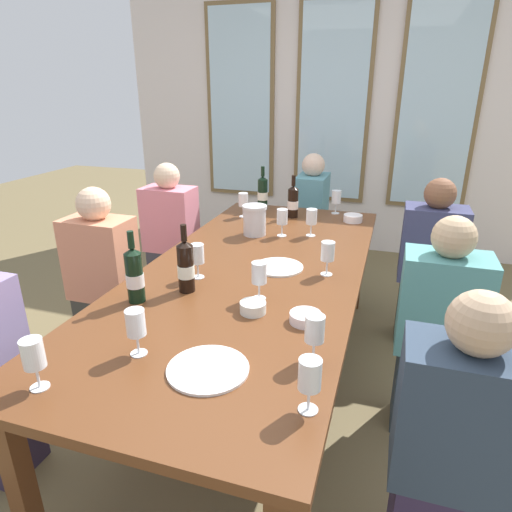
# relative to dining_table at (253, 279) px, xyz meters

# --- Properties ---
(ground_plane) EXTENTS (12.00, 12.00, 0.00)m
(ground_plane) POSITION_rel_dining_table_xyz_m (0.00, 0.00, -0.68)
(ground_plane) COLOR brown
(back_wall_with_windows) EXTENTS (4.30, 0.10, 2.90)m
(back_wall_with_windows) POSITION_rel_dining_table_xyz_m (0.00, 2.55, 0.77)
(back_wall_with_windows) COLOR silver
(back_wall_with_windows) RESTS_ON ground
(dining_table) EXTENTS (1.10, 2.54, 0.74)m
(dining_table) POSITION_rel_dining_table_xyz_m (0.00, 0.00, 0.00)
(dining_table) COLOR brown
(dining_table) RESTS_ON ground
(white_plate_0) EXTENTS (0.28, 0.28, 0.01)m
(white_plate_0) POSITION_rel_dining_table_xyz_m (0.13, -0.88, 0.07)
(white_plate_0) COLOR white
(white_plate_0) RESTS_ON dining_table
(white_plate_1) EXTENTS (0.26, 0.26, 0.01)m
(white_plate_1) POSITION_rel_dining_table_xyz_m (0.13, 0.05, 0.07)
(white_plate_1) COLOR white
(white_plate_1) RESTS_ON dining_table
(metal_pitcher) EXTENTS (0.16, 0.16, 0.19)m
(metal_pitcher) POSITION_rel_dining_table_xyz_m (-0.16, 0.54, 0.16)
(metal_pitcher) COLOR silver
(metal_pitcher) RESTS_ON dining_table
(wine_bottle_0) EXTENTS (0.08, 0.08, 0.32)m
(wine_bottle_0) POSITION_rel_dining_table_xyz_m (-0.21, -0.34, 0.18)
(wine_bottle_0) COLOR black
(wine_bottle_0) RESTS_ON dining_table
(wine_bottle_1) EXTENTS (0.08, 0.08, 0.30)m
(wine_bottle_1) POSITION_rel_dining_table_xyz_m (-0.02, 1.00, 0.17)
(wine_bottle_1) COLOR black
(wine_bottle_1) RESTS_ON dining_table
(wine_bottle_2) EXTENTS (0.08, 0.08, 0.32)m
(wine_bottle_2) POSITION_rel_dining_table_xyz_m (-0.37, -0.50, 0.19)
(wine_bottle_2) COLOR black
(wine_bottle_2) RESTS_ON dining_table
(wine_bottle_3) EXTENTS (0.08, 0.08, 0.33)m
(wine_bottle_3) POSITION_rel_dining_table_xyz_m (-0.29, 1.15, 0.19)
(wine_bottle_3) COLOR black
(wine_bottle_3) RESTS_ON dining_table
(tasting_bowl_0) EXTENTS (0.13, 0.13, 0.04)m
(tasting_bowl_0) POSITION_rel_dining_table_xyz_m (0.37, -0.46, 0.08)
(tasting_bowl_0) COLOR white
(tasting_bowl_0) RESTS_ON dining_table
(tasting_bowl_1) EXTENTS (0.13, 0.13, 0.05)m
(tasting_bowl_1) POSITION_rel_dining_table_xyz_m (0.40, 1.02, 0.09)
(tasting_bowl_1) COLOR white
(tasting_bowl_1) RESTS_ON dining_table
(tasting_bowl_2) EXTENTS (0.11, 0.11, 0.05)m
(tasting_bowl_2) POSITION_rel_dining_table_xyz_m (0.15, -0.45, 0.08)
(tasting_bowl_2) COLOR white
(tasting_bowl_2) RESTS_ON dining_table
(wine_glass_0) EXTENTS (0.07, 0.07, 0.17)m
(wine_glass_0) POSITION_rel_dining_table_xyz_m (-0.34, -1.12, 0.18)
(wine_glass_0) COLOR white
(wine_glass_0) RESTS_ON dining_table
(wine_glass_1) EXTENTS (0.07, 0.07, 0.17)m
(wine_glass_1) POSITION_rel_dining_table_xyz_m (0.18, 0.62, 0.18)
(wine_glass_1) COLOR white
(wine_glass_1) RESTS_ON dining_table
(wine_glass_2) EXTENTS (0.07, 0.07, 0.17)m
(wine_glass_2) POSITION_rel_dining_table_xyz_m (-0.22, -0.19, 0.18)
(wine_glass_2) COLOR white
(wine_glass_2) RESTS_ON dining_table
(wine_glass_3) EXTENTS (0.07, 0.07, 0.17)m
(wine_glass_3) POSITION_rel_dining_table_xyz_m (0.38, 0.04, 0.18)
(wine_glass_3) COLOR white
(wine_glass_3) RESTS_ON dining_table
(wine_glass_4) EXTENTS (0.07, 0.07, 0.17)m
(wine_glass_4) POSITION_rel_dining_table_xyz_m (0.01, 0.56, 0.18)
(wine_glass_4) COLOR white
(wine_glass_4) RESTS_ON dining_table
(wine_glass_5) EXTENTS (0.07, 0.07, 0.17)m
(wine_glass_5) POSITION_rel_dining_table_xyz_m (0.45, -0.71, 0.18)
(wine_glass_5) COLOR white
(wine_glass_5) RESTS_ON dining_table
(wine_glass_6) EXTENTS (0.07, 0.07, 0.17)m
(wine_glass_6) POSITION_rel_dining_table_xyz_m (0.26, 1.19, 0.18)
(wine_glass_6) COLOR white
(wine_glass_6) RESTS_ON dining_table
(wine_glass_7) EXTENTS (0.07, 0.07, 0.17)m
(wine_glass_7) POSITION_rel_dining_table_xyz_m (0.48, -0.97, 0.18)
(wine_glass_7) COLOR white
(wine_glass_7) RESTS_ON dining_table
(wine_glass_8) EXTENTS (0.07, 0.07, 0.17)m
(wine_glass_8) POSITION_rel_dining_table_xyz_m (0.13, -0.32, 0.18)
(wine_glass_8) COLOR white
(wine_glass_8) RESTS_ON dining_table
(wine_glass_9) EXTENTS (0.07, 0.07, 0.17)m
(wine_glass_9) POSITION_rel_dining_table_xyz_m (-0.15, -0.86, 0.18)
(wine_glass_9) COLOR white
(wine_glass_9) RESTS_ON dining_table
(wine_glass_10) EXTENTS (0.07, 0.07, 0.17)m
(wine_glass_10) POSITION_rel_dining_table_xyz_m (-0.36, 0.90, 0.18)
(wine_glass_10) COLOR white
(wine_glass_10) RESTS_ON dining_table
(seated_person_1) EXTENTS (0.38, 0.24, 1.11)m
(seated_person_1) POSITION_rel_dining_table_xyz_m (0.93, -0.80, -0.15)
(seated_person_1) COLOR #302543
(seated_person_1) RESTS_ON ground
(seated_person_2) EXTENTS (0.38, 0.24, 1.11)m
(seated_person_2) POSITION_rel_dining_table_xyz_m (-0.93, -0.01, -0.15)
(seated_person_2) COLOR #393830
(seated_person_2) RESTS_ON ground
(seated_person_3) EXTENTS (0.38, 0.24, 1.11)m
(seated_person_3) POSITION_rel_dining_table_xyz_m (0.93, -0.02, -0.15)
(seated_person_3) COLOR #28343D
(seated_person_3) RESTS_ON ground
(seated_person_4) EXTENTS (0.38, 0.24, 1.11)m
(seated_person_4) POSITION_rel_dining_table_xyz_m (-0.93, 0.83, -0.15)
(seated_person_4) COLOR #393843
(seated_person_4) RESTS_ON ground
(seated_person_5) EXTENTS (0.38, 0.24, 1.11)m
(seated_person_5) POSITION_rel_dining_table_xyz_m (0.93, 0.84, -0.15)
(seated_person_5) COLOR #36392E
(seated_person_5) RESTS_ON ground
(seated_person_6) EXTENTS (0.24, 0.38, 1.11)m
(seated_person_6) POSITION_rel_dining_table_xyz_m (0.00, 1.62, -0.15)
(seated_person_6) COLOR #2E3130
(seated_person_6) RESTS_ON ground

